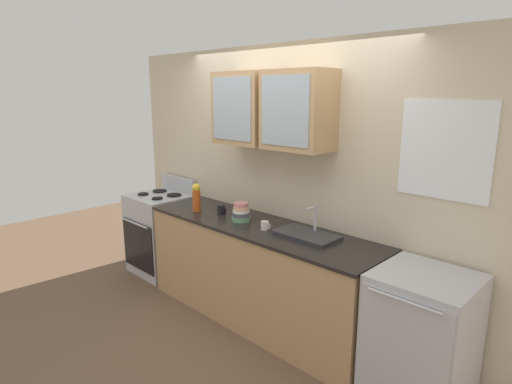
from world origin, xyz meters
TOP-DOWN VIEW (x-y plane):
  - ground_plane at (0.00, 0.00)m, footprint 10.00×10.00m
  - back_wall_unit at (0.01, 0.34)m, footprint 4.39×0.45m
  - counter at (0.00, 0.00)m, footprint 2.45×0.67m
  - stove_range at (-1.61, -0.00)m, footprint 0.66×0.65m
  - sink_faucet at (0.52, 0.05)m, footprint 0.53×0.30m
  - bowl_stack at (-0.20, -0.02)m, footprint 0.18×0.18m
  - vase at (-0.75, -0.11)m, footprint 0.08×0.08m
  - cup_near_sink at (0.14, -0.06)m, footprint 0.10×0.07m
  - cup_near_bowls at (-0.50, 0.00)m, footprint 0.12×0.08m
  - dishwasher at (1.55, -0.00)m, footprint 0.63×0.65m

SIDE VIEW (x-z plane):
  - ground_plane at x=0.00m, z-range 0.00..0.00m
  - dishwasher at x=1.55m, z-range 0.00..0.94m
  - counter at x=0.00m, z-range 0.00..0.94m
  - stove_range at x=-1.61m, z-range -0.08..1.04m
  - sink_faucet at x=0.52m, z-range 0.84..1.08m
  - cup_near_sink at x=0.14m, z-range 0.94..1.01m
  - cup_near_bowls at x=-0.50m, z-range 0.94..1.03m
  - bowl_stack at x=-0.20m, z-range 0.93..1.10m
  - vase at x=-0.75m, z-range 0.94..1.23m
  - back_wall_unit at x=0.01m, z-range 0.14..2.67m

